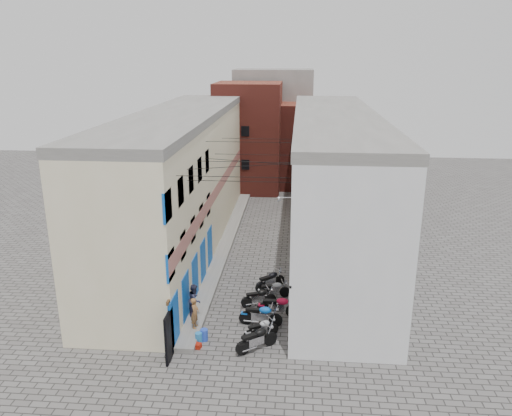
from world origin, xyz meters
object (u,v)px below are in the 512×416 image
(motorcycle_b, at_px, (261,328))
(water_jug_near, at_px, (199,338))
(motorcycle_d, at_px, (278,305))
(person_a, at_px, (195,313))
(motorcycle_e, at_px, (259,296))
(motorcycle_g, at_px, (270,279))
(red_crate, at_px, (197,346))
(motorcycle_a, at_px, (257,338))
(person_b, at_px, (195,300))
(motorcycle_c, at_px, (261,314))
(motorcycle_f, at_px, (273,289))
(water_jug_far, at_px, (204,335))

(motorcycle_b, relative_size, water_jug_near, 3.56)
(motorcycle_d, relative_size, person_a, 1.42)
(water_jug_near, bearing_deg, motorcycle_b, 13.03)
(motorcycle_d, xyz_separation_m, person_a, (-3.78, -1.80, 0.38))
(motorcycle_e, xyz_separation_m, water_jug_near, (-2.42, -3.68, -0.29))
(motorcycle_g, bearing_deg, water_jug_near, -69.33)
(red_crate, bearing_deg, person_a, 104.20)
(motorcycle_a, xyz_separation_m, person_b, (-3.24, 2.45, 0.45))
(motorcycle_c, relative_size, person_b, 1.32)
(motorcycle_f, distance_m, red_crate, 5.98)
(motorcycle_f, bearing_deg, motorcycle_a, -18.42)
(motorcycle_a, bearing_deg, motorcycle_b, 137.07)
(person_a, bearing_deg, person_b, 14.48)
(person_a, relative_size, person_b, 0.94)
(water_jug_far, bearing_deg, motorcycle_g, 63.79)
(motorcycle_c, distance_m, person_a, 3.15)
(motorcycle_c, xyz_separation_m, motorcycle_e, (-0.26, 1.91, -0.07))
(motorcycle_b, bearing_deg, person_b, -145.24)
(person_b, bearing_deg, motorcycle_b, -110.96)
(person_b, height_order, water_jug_near, person_b)
(motorcycle_c, bearing_deg, motorcycle_f, 175.69)
(person_b, distance_m, water_jug_near, 2.33)
(person_b, relative_size, red_crate, 4.34)
(motorcycle_c, relative_size, red_crate, 5.73)
(red_crate, bearing_deg, motorcycle_f, 58.35)
(motorcycle_e, relative_size, person_b, 1.18)
(motorcycle_a, relative_size, person_a, 1.38)
(motorcycle_a, bearing_deg, red_crate, -124.36)
(motorcycle_e, bearing_deg, motorcycle_d, 25.33)
(motorcycle_c, bearing_deg, water_jug_near, -51.84)
(water_jug_near, bearing_deg, person_b, 105.58)
(motorcycle_d, height_order, water_jug_far, motorcycle_d)
(motorcycle_g, distance_m, water_jug_far, 6.10)
(person_a, bearing_deg, water_jug_near, -157.09)
(motorcycle_f, bearing_deg, motorcycle_d, -3.75)
(motorcycle_e, relative_size, red_crate, 5.11)
(motorcycle_d, relative_size, motorcycle_f, 1.17)
(motorcycle_e, relative_size, water_jug_far, 3.38)
(motorcycle_a, distance_m, motorcycle_f, 5.02)
(motorcycle_f, bearing_deg, motorcycle_b, -18.07)
(motorcycle_f, bearing_deg, water_jug_far, -46.41)
(motorcycle_a, distance_m, motorcycle_b, 0.99)
(motorcycle_f, bearing_deg, red_crate, -44.65)
(motorcycle_f, bearing_deg, person_b, -68.56)
(person_b, relative_size, water_jug_near, 3.19)
(water_jug_far, xyz_separation_m, red_crate, (-0.20, -0.64, -0.16))
(motorcycle_a, distance_m, motorcycle_g, 6.03)
(water_jug_near, height_order, water_jug_far, water_jug_far)
(motorcycle_c, distance_m, motorcycle_f, 2.93)
(motorcycle_b, xyz_separation_m, person_a, (-3.11, 0.26, 0.49))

